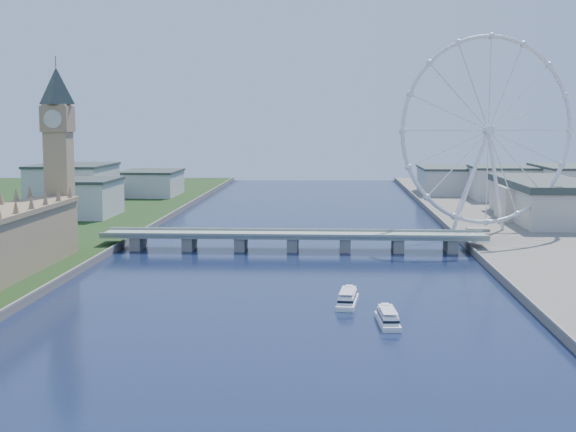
{
  "coord_description": "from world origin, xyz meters",
  "views": [
    {
      "loc": [
        22.31,
        -155.55,
        74.14
      ],
      "look_at": [
        2.13,
        210.0,
        30.48
      ],
      "focal_mm": 50.0,
      "sensor_mm": 36.0,
      "label": 1
    }
  ],
  "objects": [
    {
      "name": "county_hall",
      "position": [
        175.0,
        430.0,
        0.0
      ],
      "size": [
        54.0,
        144.0,
        35.0
      ],
      "primitive_type": null,
      "color": "beige",
      "rests_on": "ground"
    },
    {
      "name": "westminster_bridge",
      "position": [
        0.0,
        300.0,
        6.63
      ],
      "size": [
        220.0,
        22.0,
        9.5
      ],
      "color": "gray",
      "rests_on": "ground"
    },
    {
      "name": "london_eye",
      "position": [
        119.98,
        355.08,
        67.52
      ],
      "size": [
        113.6,
        39.12,
        124.3
      ],
      "color": "silver",
      "rests_on": "ground"
    },
    {
      "name": "city_skyline",
      "position": [
        39.22,
        560.08,
        16.96
      ],
      "size": [
        505.0,
        280.0,
        32.0
      ],
      "color": "beige",
      "rests_on": "ground"
    },
    {
      "name": "tour_boat_near",
      "position": [
        28.85,
        163.12,
        0.0
      ],
      "size": [
        10.6,
        29.9,
        6.46
      ],
      "primitive_type": null,
      "rotation": [
        0.0,
        0.0,
        -0.11
      ],
      "color": "white",
      "rests_on": "ground"
    },
    {
      "name": "tour_boat_far",
      "position": [
        43.0,
        132.59,
        0.0
      ],
      "size": [
        8.89,
        28.1,
        6.1
      ],
      "primitive_type": null,
      "rotation": [
        0.0,
        0.0,
        0.07
      ],
      "color": "white",
      "rests_on": "ground"
    },
    {
      "name": "big_ben",
      "position": [
        -128.0,
        278.0,
        66.57
      ],
      "size": [
        20.02,
        20.02,
        110.0
      ],
      "color": "tan",
      "rests_on": "ground"
    }
  ]
}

